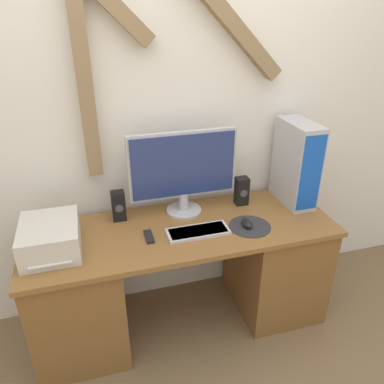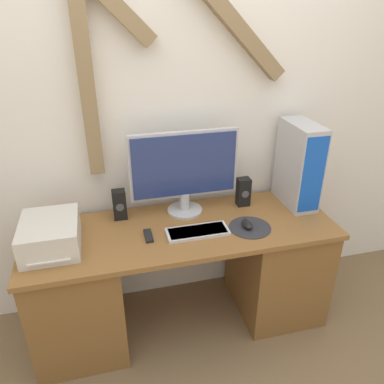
{
  "view_description": "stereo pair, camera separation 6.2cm",
  "coord_description": "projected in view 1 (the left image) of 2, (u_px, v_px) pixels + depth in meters",
  "views": [
    {
      "loc": [
        -0.45,
        -1.44,
        1.85
      ],
      "look_at": [
        0.06,
        0.31,
        0.92
      ],
      "focal_mm": 35.0,
      "sensor_mm": 36.0,
      "label": 1
    },
    {
      "loc": [
        -0.39,
        -1.45,
        1.85
      ],
      "look_at": [
        0.06,
        0.31,
        0.92
      ],
      "focal_mm": 35.0,
      "sensor_mm": 36.0,
      "label": 2
    }
  ],
  "objects": [
    {
      "name": "mousepad",
      "position": [
        250.0,
        226.0,
        2.13
      ],
      "size": [
        0.24,
        0.24,
        0.0
      ],
      "color": "#2D2D33",
      "rests_on": "desk"
    },
    {
      "name": "mouse",
      "position": [
        247.0,
        223.0,
        2.12
      ],
      "size": [
        0.05,
        0.1,
        0.04
      ],
      "color": "black",
      "rests_on": "mousepad"
    },
    {
      "name": "remote_control",
      "position": [
        149.0,
        237.0,
        2.03
      ],
      "size": [
        0.04,
        0.12,
        0.02
      ],
      "color": "black",
      "rests_on": "desk"
    },
    {
      "name": "speaker_left",
      "position": [
        119.0,
        206.0,
        2.17
      ],
      "size": [
        0.08,
        0.07,
        0.18
      ],
      "color": "black",
      "rests_on": "desk"
    },
    {
      "name": "wall_back",
      "position": [
        163.0,
        97.0,
        2.12
      ],
      "size": [
        6.4,
        0.13,
        2.7
      ],
      "color": "white",
      "rests_on": "ground_plane"
    },
    {
      "name": "monitor",
      "position": [
        183.0,
        169.0,
        2.16
      ],
      "size": [
        0.64,
        0.21,
        0.51
      ],
      "color": "#B7B7BC",
      "rests_on": "desk"
    },
    {
      "name": "computer_tower",
      "position": [
        296.0,
        163.0,
        2.29
      ],
      "size": [
        0.16,
        0.34,
        0.52
      ],
      "color": "#B2B2B7",
      "rests_on": "desk"
    },
    {
      "name": "printer",
      "position": [
        50.0,
        238.0,
        1.9
      ],
      "size": [
        0.29,
        0.36,
        0.16
      ],
      "color": "beige",
      "rests_on": "desk"
    },
    {
      "name": "desk",
      "position": [
        183.0,
        275.0,
        2.28
      ],
      "size": [
        1.75,
        0.61,
        0.7
      ],
      "color": "brown",
      "rests_on": "ground_plane"
    },
    {
      "name": "ground_plane",
      "position": [
        197.0,
        357.0,
        2.18
      ],
      "size": [
        12.0,
        12.0,
        0.0
      ],
      "primitive_type": "plane",
      "color": "brown"
    },
    {
      "name": "speaker_right",
      "position": [
        242.0,
        191.0,
        2.33
      ],
      "size": [
        0.08,
        0.07,
        0.18
      ],
      "color": "black",
      "rests_on": "desk"
    },
    {
      "name": "keyboard",
      "position": [
        198.0,
        231.0,
        2.07
      ],
      "size": [
        0.35,
        0.14,
        0.02
      ],
      "color": "silver",
      "rests_on": "desk"
    }
  ]
}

